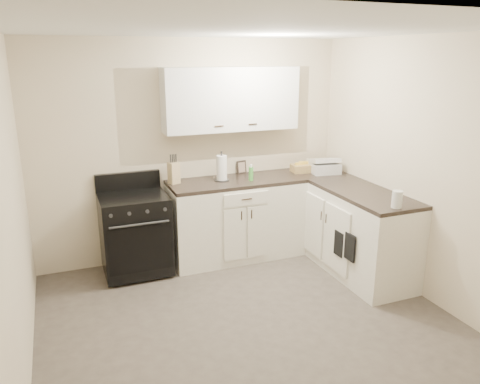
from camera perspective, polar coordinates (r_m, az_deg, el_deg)
name	(u,v)px	position (r m, az deg, el deg)	size (l,w,h in m)	color
floor	(253,328)	(4.30, 1.58, -16.19)	(3.60, 3.60, 0.00)	#473F38
ceiling	(256,29)	(3.63, 1.90, 19.28)	(3.60, 3.60, 0.00)	white
wall_back	(192,151)	(5.43, -5.85, 4.97)	(3.60, 3.60, 0.00)	beige
wall_right	(429,172)	(4.77, 22.02, 2.25)	(3.60, 3.60, 0.00)	beige
wall_left	(8,220)	(3.51, -26.40, -3.06)	(3.60, 3.60, 0.00)	beige
wall_front	(407,293)	(2.36, 19.73, -11.54)	(3.60, 3.60, 0.00)	beige
base_cabinets_back	(236,220)	(5.50, -0.48, -3.45)	(1.55, 0.60, 0.90)	white
base_cabinets_right	(345,226)	(5.44, 12.71, -4.10)	(0.60, 1.90, 0.90)	white
countertop_back	(236,182)	(5.36, -0.49, 1.28)	(1.55, 0.60, 0.04)	black
countertop_right	(348,186)	(5.30, 13.02, 0.67)	(0.60, 1.90, 0.04)	black
upper_cabinets	(231,99)	(5.34, -1.11, 11.26)	(1.55, 0.30, 0.70)	silver
stove	(135,234)	(5.19, -12.64, -4.98)	(0.71, 0.60, 0.85)	black
knife_block	(174,173)	(5.23, -8.07, 2.32)	(0.11, 0.10, 0.24)	tan
paper_towel	(222,168)	(5.30, -2.25, 2.93)	(0.12, 0.12, 0.29)	white
soap_bottle	(251,174)	(5.31, 1.35, 2.22)	(0.05, 0.05, 0.16)	green
picture_frame	(242,167)	(5.63, 0.19, 3.05)	(0.12, 0.02, 0.16)	black
wicker_basket	(303,168)	(5.77, 7.69, 2.90)	(0.28, 0.18, 0.09)	tan
countertop_grill	(324,168)	(5.77, 10.22, 2.93)	(0.33, 0.31, 0.12)	silver
glass_jar	(397,199)	(4.60, 18.60, -0.85)	(0.10, 0.10, 0.16)	silver
oven_mitt_near	(350,247)	(4.84, 13.25, -6.57)	(0.02, 0.16, 0.28)	black
oven_mitt_far	(339,244)	(5.00, 11.96, -6.20)	(0.02, 0.15, 0.26)	black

